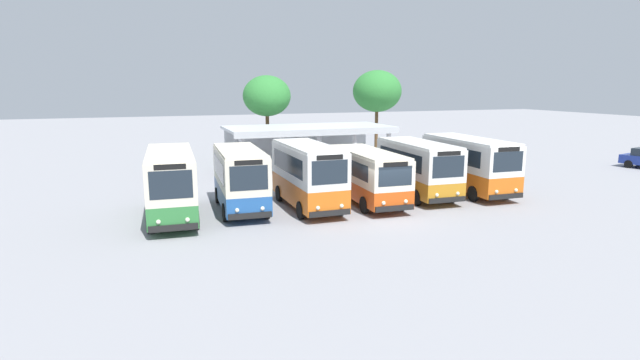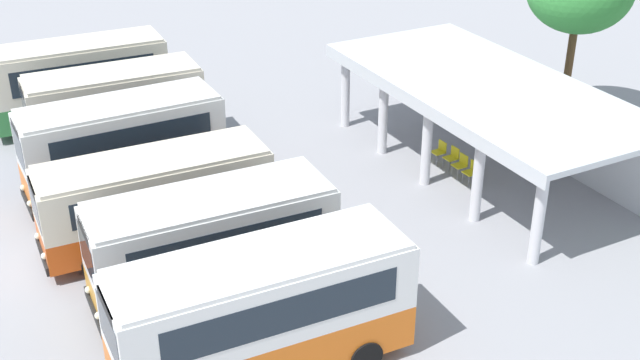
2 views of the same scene
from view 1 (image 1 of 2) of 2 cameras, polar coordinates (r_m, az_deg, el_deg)
The scene contains 14 objects.
ground_plane at distance 25.25m, azimuth 7.98°, elevation -4.32°, with size 180.00×180.00×0.00m, color #939399.
city_bus_nearest_orange at distance 25.44m, azimuth -16.88°, elevation -0.21°, with size 2.59×7.22×3.43m.
city_bus_second_in_row at distance 26.39m, azimuth -9.25°, elevation 0.37°, with size 2.58×6.63×3.30m.
city_bus_middle_cream at distance 26.57m, azimuth -1.43°, elevation 0.78°, with size 2.36×6.81×3.48m.
city_bus_fourth_amber at distance 27.90m, azimuth 5.51°, elevation 0.69°, with size 2.57×7.24×2.98m.
city_bus_fifth_blue at distance 29.97m, azimuth 11.24°, elevation 1.54°, with size 2.67×6.93×3.28m.
city_bus_far_end_green at distance 31.86m, azimuth 16.80°, elevation 1.93°, with size 2.65×7.50×3.39m.
terminal_canopy at distance 39.71m, azimuth -1.61°, elevation 5.22°, with size 12.94×6.04×3.40m.
waiting_chair_end_by_column at distance 38.12m, azimuth -2.45°, elevation 1.76°, with size 0.46×0.46×0.86m.
waiting_chair_second_from_end at distance 38.42m, azimuth -1.58°, elevation 1.84°, with size 0.46×0.46×0.86m.
waiting_chair_middle_seat at distance 38.55m, azimuth -0.63°, elevation 1.87°, with size 0.46×0.46×0.86m.
waiting_chair_fourth_seat at distance 38.78m, azimuth 0.26°, elevation 1.92°, with size 0.46×0.46×0.86m.
roadside_tree_behind_canopy at distance 43.93m, azimuth -6.18°, elevation 9.64°, with size 4.18×4.18×7.45m.
roadside_tree_east_of_canopy at distance 48.34m, azimuth 6.63°, elevation 10.17°, with size 4.67×4.67×8.02m.
Camera 1 is at (-11.53, -21.47, 6.60)m, focal length 27.62 mm.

